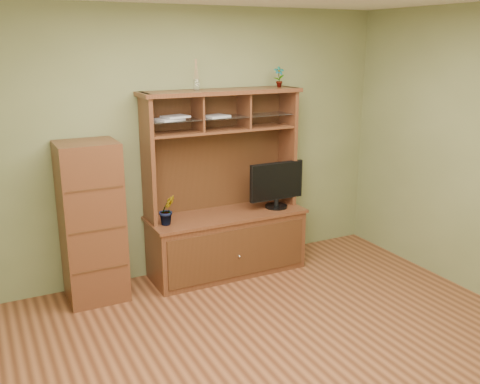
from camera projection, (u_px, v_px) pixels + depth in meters
room at (291, 191)px, 3.72m from camera, size 4.54×4.04×2.74m
media_hutch at (226, 224)px, 5.56m from camera, size 1.66×0.61×1.90m
monitor at (277, 184)px, 5.63m from camera, size 0.62×0.24×0.49m
orchid_plant at (167, 210)px, 5.13m from camera, size 0.17×0.14×0.29m
top_plant at (279, 77)px, 5.52m from camera, size 0.13×0.11×0.21m
reed_diffuser at (196, 78)px, 5.11m from camera, size 0.06×0.06×0.30m
magazines at (186, 117)px, 5.16m from camera, size 0.79×0.27×0.04m
side_cabinet at (92, 222)px, 4.92m from camera, size 0.54×0.49×1.50m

